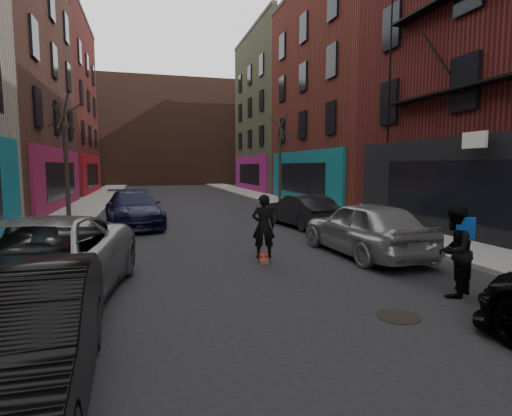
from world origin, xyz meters
TOP-DOWN VIEW (x-y plane):
  - sidewalk_left at (-6.25, 30.00)m, footprint 2.50×84.00m
  - sidewalk_right at (6.25, 30.00)m, footprint 2.50×84.00m
  - buildings_right at (13.50, 16.00)m, footprint 12.00×56.00m
  - building_far at (0.00, 56.00)m, footprint 40.00×10.00m
  - tree_left_far at (-6.20, 18.00)m, footprint 2.00×2.00m
  - tree_right_far at (6.20, 24.00)m, footprint 2.00×2.00m
  - parked_left_mid at (-4.06, 2.25)m, footprint 1.75×4.51m
  - parked_left_far at (-4.58, 5.52)m, footprint 3.36×5.99m
  - parked_left_end at (-3.23, 15.15)m, footprint 2.71×5.34m
  - parked_right_far at (3.20, 7.80)m, footprint 2.05×4.67m
  - parked_right_end at (3.49, 13.24)m, footprint 1.93×4.22m
  - skateboard at (0.26, 7.87)m, footprint 0.40×0.83m
  - skateboarder at (0.26, 7.87)m, footprint 0.69×0.53m
  - pedestrian at (3.00, 4.17)m, footprint 1.07×1.00m
  - manhole at (1.32, 3.49)m, footprint 0.82×0.82m

SIDE VIEW (x-z plane):
  - manhole at x=1.32m, z-range 0.00..0.01m
  - skateboard at x=0.26m, z-range 0.00..0.10m
  - sidewalk_left at x=-6.25m, z-range 0.00..0.13m
  - sidewalk_right at x=6.25m, z-range 0.00..0.13m
  - parked_right_end at x=3.49m, z-range 0.00..1.34m
  - parked_left_mid at x=-4.06m, z-range 0.00..1.46m
  - parked_left_end at x=-3.23m, z-range 0.00..1.48m
  - parked_right_far at x=3.20m, z-range 0.00..1.56m
  - parked_left_far at x=-4.58m, z-range 0.00..1.58m
  - pedestrian at x=3.00m, z-range 0.01..1.76m
  - skateboarder at x=0.26m, z-range 0.10..1.77m
  - tree_left_far at x=-6.20m, z-range 0.13..6.63m
  - tree_right_far at x=6.20m, z-range 0.13..6.93m
  - building_far at x=0.00m, z-range 0.00..14.00m
  - buildings_right at x=13.50m, z-range 0.00..16.00m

